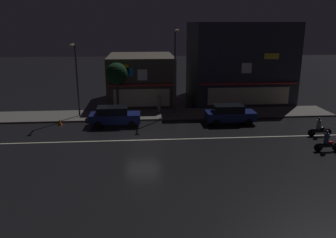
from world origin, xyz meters
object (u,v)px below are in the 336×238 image
(motorcycle_lead, at_px, (327,143))
(streetlamp_mid, at_px, (175,65))
(pedestrian_on_sidewalk, at_px, (159,103))
(motorcycle_following, at_px, (319,128))
(traffic_cone, at_px, (60,122))
(parked_car_trailing, at_px, (114,116))
(parked_car_near_kerb, at_px, (230,114))
(streetlamp_west, at_px, (76,73))

(motorcycle_lead, bearing_deg, streetlamp_mid, -54.81)
(pedestrian_on_sidewalk, xyz_separation_m, motorcycle_following, (12.06, -8.34, -0.31))
(streetlamp_mid, height_order, traffic_cone, streetlamp_mid)
(streetlamp_mid, relative_size, parked_car_trailing, 1.86)
(parked_car_near_kerb, bearing_deg, traffic_cone, 177.56)
(pedestrian_on_sidewalk, relative_size, traffic_cone, 3.18)
(motorcycle_following, xyz_separation_m, traffic_cone, (-20.91, 4.74, -0.36))
(parked_car_trailing, bearing_deg, motorcycle_following, 165.22)
(streetlamp_mid, relative_size, parked_car_near_kerb, 1.86)
(motorcycle_lead, bearing_deg, traffic_cone, -28.24)
(pedestrian_on_sidewalk, relative_size, parked_car_near_kerb, 0.41)
(motorcycle_following, bearing_deg, parked_car_trailing, -13.30)
(streetlamp_mid, height_order, motorcycle_lead, streetlamp_mid)
(streetlamp_mid, bearing_deg, traffic_cone, -165.23)
(motorcycle_lead, xyz_separation_m, traffic_cone, (-19.78, 7.97, -0.36))
(motorcycle_lead, bearing_deg, pedestrian_on_sidewalk, -52.90)
(parked_car_trailing, relative_size, motorcycle_following, 2.26)
(pedestrian_on_sidewalk, distance_m, motorcycle_lead, 15.91)
(streetlamp_west, relative_size, motorcycle_lead, 3.57)
(motorcycle_lead, xyz_separation_m, motorcycle_following, (1.13, 3.23, 0.00))
(streetlamp_west, height_order, parked_car_near_kerb, streetlamp_west)
(parked_car_near_kerb, xyz_separation_m, traffic_cone, (-14.83, 0.63, -0.59))
(parked_car_near_kerb, distance_m, traffic_cone, 14.86)
(pedestrian_on_sidewalk, bearing_deg, streetlamp_mid, -92.15)
(pedestrian_on_sidewalk, height_order, parked_car_near_kerb, pedestrian_on_sidewalk)
(motorcycle_lead, relative_size, traffic_cone, 3.45)
(streetlamp_west, height_order, motorcycle_following, streetlamp_west)
(pedestrian_on_sidewalk, relative_size, motorcycle_lead, 0.92)
(motorcycle_lead, height_order, motorcycle_following, same)
(streetlamp_west, relative_size, traffic_cone, 12.32)
(parked_car_near_kerb, xyz_separation_m, motorcycle_lead, (4.94, -7.34, -0.24))
(streetlamp_west, height_order, parked_car_trailing, streetlamp_west)
(streetlamp_west, distance_m, traffic_cone, 4.74)
(parked_car_near_kerb, height_order, motorcycle_following, parked_car_near_kerb)
(streetlamp_mid, distance_m, traffic_cone, 11.59)
(motorcycle_following, distance_m, traffic_cone, 21.44)
(parked_car_trailing, relative_size, traffic_cone, 7.82)
(pedestrian_on_sidewalk, bearing_deg, motorcycle_lead, -108.23)
(parked_car_trailing, distance_m, traffic_cone, 4.82)
(streetlamp_west, distance_m, pedestrian_on_sidewalk, 8.32)
(parked_car_trailing, bearing_deg, parked_car_near_kerb, 179.15)
(motorcycle_following, bearing_deg, parked_car_near_kerb, -32.61)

